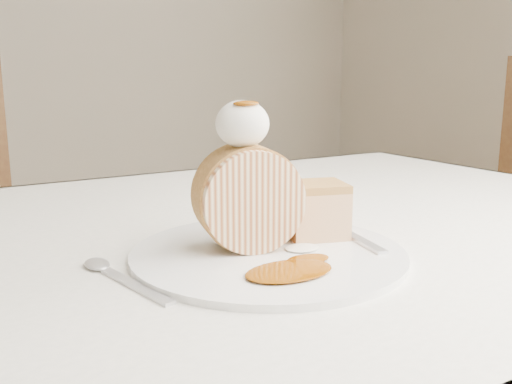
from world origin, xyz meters
TOP-DOWN VIEW (x-y plane):
  - table at (0.00, 0.20)m, footprint 1.40×0.90m
  - plate at (-0.02, 0.06)m, footprint 0.39×0.39m
  - roulade_slice at (-0.03, 0.09)m, footprint 0.13×0.09m
  - cake_chunk at (0.06, 0.08)m, footprint 0.08×0.08m
  - whipped_cream at (-0.03, 0.09)m, footprint 0.06×0.06m
  - caramel_drizzle at (-0.03, 0.08)m, footprint 0.03×0.02m
  - caramel_pool at (-0.04, -0.01)m, footprint 0.11×0.09m
  - fork at (0.10, 0.05)m, footprint 0.06×0.18m
  - spoon at (-0.17, 0.05)m, footprint 0.05×0.15m

SIDE VIEW (x-z plane):
  - table at x=0.00m, z-range 0.29..1.04m
  - spoon at x=-0.17m, z-range 0.75..0.75m
  - plate at x=-0.02m, z-range 0.75..0.76m
  - fork at x=0.10m, z-range 0.76..0.76m
  - caramel_pool at x=-0.04m, z-range 0.76..0.76m
  - cake_chunk at x=0.06m, z-range 0.76..0.81m
  - roulade_slice at x=-0.03m, z-range 0.76..0.87m
  - whipped_cream at x=-0.03m, z-range 0.87..0.92m
  - caramel_drizzle at x=-0.03m, z-range 0.92..0.93m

